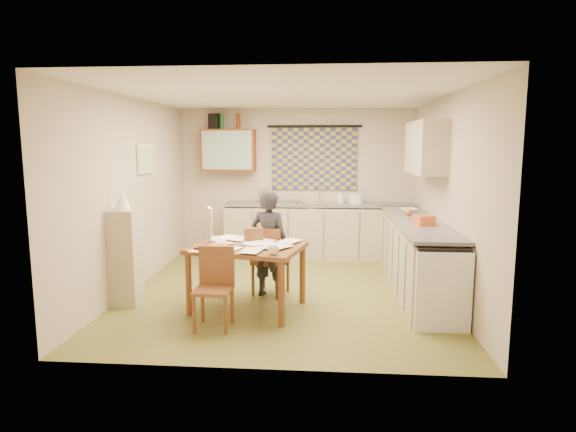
# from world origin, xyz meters

# --- Properties ---
(floor) EXTENTS (4.00, 4.50, 0.02)m
(floor) POSITION_xyz_m (0.00, 0.00, -0.01)
(floor) COLOR brown
(floor) RESTS_ON ground
(ceiling) EXTENTS (4.00, 4.50, 0.02)m
(ceiling) POSITION_xyz_m (0.00, 0.00, 2.51)
(ceiling) COLOR white
(ceiling) RESTS_ON floor
(wall_back) EXTENTS (4.00, 0.02, 2.50)m
(wall_back) POSITION_xyz_m (0.00, 2.26, 1.25)
(wall_back) COLOR beige
(wall_back) RESTS_ON floor
(wall_front) EXTENTS (4.00, 0.02, 2.50)m
(wall_front) POSITION_xyz_m (0.00, -2.26, 1.25)
(wall_front) COLOR beige
(wall_front) RESTS_ON floor
(wall_left) EXTENTS (0.02, 4.50, 2.50)m
(wall_left) POSITION_xyz_m (-2.01, 0.00, 1.25)
(wall_left) COLOR beige
(wall_left) RESTS_ON floor
(wall_right) EXTENTS (0.02, 4.50, 2.50)m
(wall_right) POSITION_xyz_m (2.01, 0.00, 1.25)
(wall_right) COLOR beige
(wall_right) RESTS_ON floor
(window_blind) EXTENTS (1.45, 0.03, 1.05)m
(window_blind) POSITION_xyz_m (0.30, 2.22, 1.65)
(window_blind) COLOR navy
(window_blind) RESTS_ON wall_back
(curtain_rod) EXTENTS (1.60, 0.04, 0.04)m
(curtain_rod) POSITION_xyz_m (0.30, 2.20, 2.20)
(curtain_rod) COLOR black
(curtain_rod) RESTS_ON wall_back
(wall_cabinet) EXTENTS (0.90, 0.34, 0.70)m
(wall_cabinet) POSITION_xyz_m (-1.15, 2.08, 1.80)
(wall_cabinet) COLOR #652A0E
(wall_cabinet) RESTS_ON wall_back
(wall_cabinet_glass) EXTENTS (0.84, 0.02, 0.64)m
(wall_cabinet_glass) POSITION_xyz_m (-1.15, 1.91, 1.80)
(wall_cabinet_glass) COLOR #99B2A5
(wall_cabinet_glass) RESTS_ON wall_back
(upper_cabinet_right) EXTENTS (0.34, 1.30, 0.70)m
(upper_cabinet_right) POSITION_xyz_m (1.83, 0.55, 1.85)
(upper_cabinet_right) COLOR tan
(upper_cabinet_right) RESTS_ON wall_right
(framed_print) EXTENTS (0.04, 0.50, 0.40)m
(framed_print) POSITION_xyz_m (-1.97, 0.40, 1.70)
(framed_print) COLOR #F7F2CC
(framed_print) RESTS_ON wall_left
(print_canvas) EXTENTS (0.01, 0.42, 0.32)m
(print_canvas) POSITION_xyz_m (-1.95, 0.40, 1.70)
(print_canvas) COLOR white
(print_canvas) RESTS_ON wall_left
(counter_back) EXTENTS (3.30, 0.62, 0.92)m
(counter_back) POSITION_xyz_m (0.48, 1.95, 0.45)
(counter_back) COLOR tan
(counter_back) RESTS_ON floor
(counter_right) EXTENTS (0.62, 2.95, 0.92)m
(counter_right) POSITION_xyz_m (1.70, 0.23, 0.45)
(counter_right) COLOR tan
(counter_right) RESTS_ON floor
(stove) EXTENTS (0.56, 0.56, 0.86)m
(stove) POSITION_xyz_m (1.70, -1.05, 0.43)
(stove) COLOR white
(stove) RESTS_ON floor
(sink) EXTENTS (0.65, 0.58, 0.10)m
(sink) POSITION_xyz_m (0.41, 1.95, 0.88)
(sink) COLOR silver
(sink) RESTS_ON counter_back
(tap) EXTENTS (0.03, 0.03, 0.28)m
(tap) POSITION_xyz_m (0.40, 2.13, 1.06)
(tap) COLOR silver
(tap) RESTS_ON counter_back
(dish_rack) EXTENTS (0.40, 0.36, 0.06)m
(dish_rack) POSITION_xyz_m (-0.14, 1.95, 0.95)
(dish_rack) COLOR silver
(dish_rack) RESTS_ON counter_back
(kettle) EXTENTS (0.23, 0.23, 0.24)m
(kettle) POSITION_xyz_m (-0.54, 1.95, 1.04)
(kettle) COLOR silver
(kettle) RESTS_ON counter_back
(mixing_bowl) EXTENTS (0.29, 0.29, 0.16)m
(mixing_bowl) POSITION_xyz_m (1.02, 1.95, 1.00)
(mixing_bowl) COLOR white
(mixing_bowl) RESTS_ON counter_back
(soap_bottle) EXTENTS (0.11, 0.11, 0.20)m
(soap_bottle) POSITION_xyz_m (0.74, 2.00, 1.02)
(soap_bottle) COLOR white
(soap_bottle) RESTS_ON counter_back
(bowl) EXTENTS (0.39, 0.39, 0.06)m
(bowl) POSITION_xyz_m (1.70, 0.95, 0.95)
(bowl) COLOR white
(bowl) RESTS_ON counter_right
(orange_bag) EXTENTS (0.27, 0.24, 0.12)m
(orange_bag) POSITION_xyz_m (1.70, -0.21, 0.98)
(orange_bag) COLOR #DA5F28
(orange_bag) RESTS_ON counter_right
(fruit_orange) EXTENTS (0.10, 0.10, 0.10)m
(fruit_orange) POSITION_xyz_m (1.65, 0.61, 0.97)
(fruit_orange) COLOR #DA5F28
(fruit_orange) RESTS_ON counter_right
(speaker) EXTENTS (0.21, 0.23, 0.26)m
(speaker) POSITION_xyz_m (-1.38, 2.08, 2.28)
(speaker) COLOR black
(speaker) RESTS_ON wall_cabinet
(bottle_green) EXTENTS (0.08, 0.08, 0.26)m
(bottle_green) POSITION_xyz_m (-1.26, 2.08, 2.28)
(bottle_green) COLOR #195926
(bottle_green) RESTS_ON wall_cabinet
(bottle_brown) EXTENTS (0.08, 0.08, 0.26)m
(bottle_brown) POSITION_xyz_m (-0.98, 2.08, 2.28)
(bottle_brown) COLOR #652A0E
(bottle_brown) RESTS_ON wall_cabinet
(dining_table) EXTENTS (1.38, 1.16, 0.75)m
(dining_table) POSITION_xyz_m (-0.38, -0.76, 0.38)
(dining_table) COLOR brown
(dining_table) RESTS_ON floor
(chair_far) EXTENTS (0.49, 0.49, 0.88)m
(chair_far) POSITION_xyz_m (-0.19, -0.19, 0.27)
(chair_far) COLOR brown
(chair_far) RESTS_ON floor
(chair_near) EXTENTS (0.38, 0.38, 0.83)m
(chair_near) POSITION_xyz_m (-0.64, -1.35, 0.26)
(chair_near) COLOR brown
(chair_near) RESTS_ON floor
(person) EXTENTS (0.68, 0.61, 1.34)m
(person) POSITION_xyz_m (-0.18, -0.26, 0.67)
(person) COLOR black
(person) RESTS_ON floor
(shelf_stand) EXTENTS (0.32, 0.30, 1.14)m
(shelf_stand) POSITION_xyz_m (-1.84, -0.72, 0.57)
(shelf_stand) COLOR tan
(shelf_stand) RESTS_ON floor
(lampshade) EXTENTS (0.20, 0.20, 0.22)m
(lampshade) POSITION_xyz_m (-1.84, -0.72, 1.25)
(lampshade) COLOR #F7F2CC
(lampshade) RESTS_ON shelf_stand
(letter_rack) EXTENTS (0.23, 0.11, 0.16)m
(letter_rack) POSITION_xyz_m (-0.34, -0.49, 0.83)
(letter_rack) COLOR brown
(letter_rack) RESTS_ON dining_table
(mug) EXTENTS (0.22, 0.22, 0.09)m
(mug) POSITION_xyz_m (-0.03, -1.18, 0.79)
(mug) COLOR white
(mug) RESTS_ON dining_table
(magazine) EXTENTS (0.39, 0.42, 0.03)m
(magazine) POSITION_xyz_m (-0.89, -0.90, 0.76)
(magazine) COLOR maroon
(magazine) RESTS_ON dining_table
(book) EXTENTS (0.41, 0.41, 0.02)m
(book) POSITION_xyz_m (-0.78, -0.74, 0.76)
(book) COLOR #DA5F28
(book) RESTS_ON dining_table
(orange_box) EXTENTS (0.14, 0.12, 0.04)m
(orange_box) POSITION_xyz_m (-0.71, -0.96, 0.77)
(orange_box) COLOR #DA5F28
(orange_box) RESTS_ON dining_table
(eyeglasses) EXTENTS (0.13, 0.06, 0.02)m
(eyeglasses) POSITION_xyz_m (-0.28, -1.09, 0.76)
(eyeglasses) COLOR black
(eyeglasses) RESTS_ON dining_table
(candle_holder) EXTENTS (0.08, 0.08, 0.18)m
(candle_holder) POSITION_xyz_m (-0.85, -0.61, 0.84)
(candle_holder) COLOR silver
(candle_holder) RESTS_ON dining_table
(candle) EXTENTS (0.03, 0.03, 0.22)m
(candle) POSITION_xyz_m (-0.83, -0.59, 1.04)
(candle) COLOR white
(candle) RESTS_ON dining_table
(candle_flame) EXTENTS (0.02, 0.02, 0.02)m
(candle_flame) POSITION_xyz_m (-0.86, -0.59, 1.16)
(candle_flame) COLOR #FFCC66
(candle_flame) RESTS_ON dining_table
(papers) EXTENTS (1.21, 1.06, 0.03)m
(papers) POSITION_xyz_m (-0.39, -0.70, 0.76)
(papers) COLOR white
(papers) RESTS_ON dining_table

